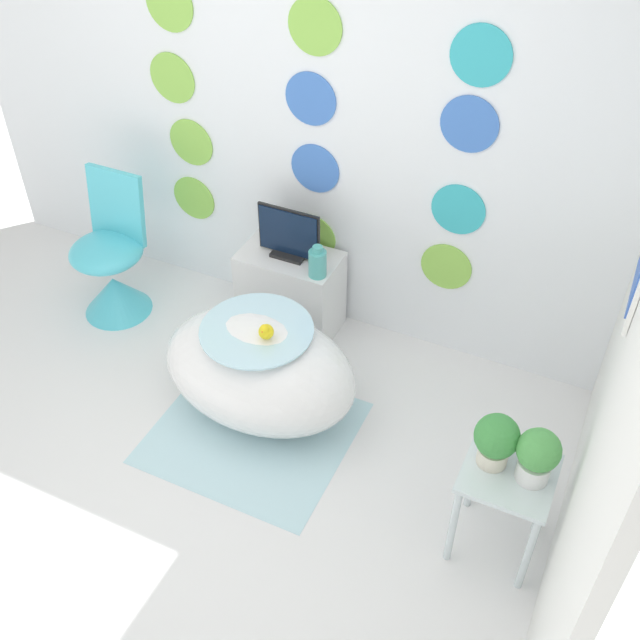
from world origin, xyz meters
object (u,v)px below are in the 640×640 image
potted_plant_right (538,455)px  potted_plant_left (496,439)px  bathtub (260,370)px  tv (289,236)px  vase (317,263)px  chair (112,272)px

potted_plant_right → potted_plant_left: bearing=176.5°
bathtub → potted_plant_right: bearing=-10.6°
tv → potted_plant_right: size_ratio=1.42×
tv → potted_plant_left: size_ratio=1.46×
bathtub → potted_plant_right: (1.38, -0.26, 0.35)m
bathtub → tv: 0.77m
vase → potted_plant_left: size_ratio=0.75×
tv → potted_plant_right: (1.55, -0.93, 0.01)m
vase → bathtub: bearing=-94.5°
bathtub → potted_plant_left: potted_plant_left is taller
bathtub → potted_plant_left: 1.29m
bathtub → potted_plant_right: potted_plant_right is taller
vase → tv: bearing=156.3°
tv → potted_plant_left: 1.66m
tv → potted_plant_left: (1.38, -0.92, 0.01)m
bathtub → potted_plant_left: (1.21, -0.25, 0.35)m
tv → vase: tv is taller
vase → potted_plant_right: bearing=-32.2°
potted_plant_right → bathtub: bearing=169.4°
potted_plant_right → tv: bearing=148.9°
tv → potted_plant_left: tv is taller
vase → chair: bearing=-169.9°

